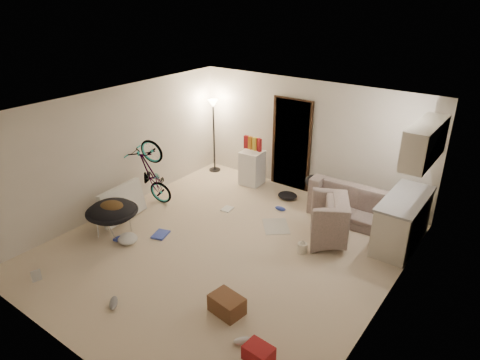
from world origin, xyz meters
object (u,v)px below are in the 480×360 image
Objects in this scene: bicycle at (153,186)px; drink_case_b at (259,353)px; juicer at (302,247)px; sofa at (361,206)px; mini_fridge at (252,168)px; saucer_chair at (113,216)px; kitchen_counter at (402,222)px; tv_box at (123,203)px; drink_case_a at (227,305)px; armchair at (346,227)px; floor_lamp at (214,120)px.

drink_case_b is (4.17, -2.18, -0.30)m from bicycle.
juicer is at bearing -96.08° from bicycle.
sofa is 2.69m from mini_fridge.
bicycle is 1.60× the size of saucer_chair.
kitchen_counter is 3.66m from mini_fridge.
tv_box reaches higher than drink_case_b.
sofa is 1.29× the size of bicycle.
tv_box is at bearing 33.78° from sofa.
saucer_chair is at bearing -179.93° from drink_case_a.
bicycle reaches higher than armchair.
sofa is 4.18m from drink_case_b.
drink_case_a is (3.33, -1.74, -0.26)m from bicycle.
drink_case_b is (4.27, -4.36, -1.21)m from floor_lamp.
sofa reaches higher than juicer.
armchair reaches higher than sofa.
drink_case_b is 1.43× the size of juicer.
drink_case_a reaches higher than drink_case_b.
sofa is at bearing -5.78° from mini_fridge.
floor_lamp is at bearing 97.27° from saucer_chair.
armchair is (-0.80, -0.55, -0.13)m from kitchen_counter.
sofa is (3.90, -0.20, -1.02)m from floor_lamp.
kitchen_counter reaches higher than juicer.
kitchen_counter is 5.28m from tv_box.
tv_box is (0.10, -2.98, -0.96)m from floor_lamp.
drink_case_a is (-1.40, -3.27, -0.31)m from kitchen_counter.
floor_lamp is 7.33× the size of juicer.
drink_case_a is at bearing 155.80° from drink_case_b.
saucer_chair reaches higher than juicer.
floor_lamp is 0.93× the size of sofa.
armchair is 0.93× the size of tv_box.
sofa reaches higher than drink_case_a.
tv_box is at bearing -88.08° from floor_lamp.
armchair is at bearing -16.62° from floor_lamp.
tv_box is 2.21× the size of drink_case_a.
sofa is at bearing 98.60° from drink_case_b.
drink_case_b is at bearing 156.90° from armchair.
drink_case_a is (3.33, -0.93, -0.21)m from tv_box.
armchair is 0.64× the size of bicycle.
sofa is 4.28m from bicycle.
armchair is 3.03m from mini_fridge.
saucer_chair is at bearing -82.73° from floor_lamp.
saucer_chair is (0.35, -1.32, 0.00)m from bicycle.
kitchen_counter is 4.97m from bicycle.
bicycle reaches higher than mini_fridge.
sofa is 4.15× the size of drink_case_a.
sofa is at bearing -20.07° from armchair.
armchair is at bearing 85.74° from drink_case_a.
mini_fridge is (-3.62, 0.55, -0.04)m from kitchen_counter.
saucer_chair is (-4.38, -2.84, -0.04)m from kitchen_counter.
bicycle reaches higher than tv_box.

